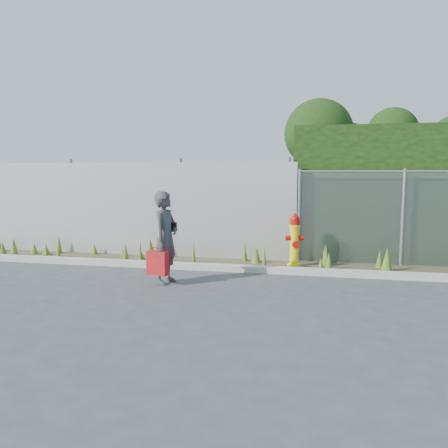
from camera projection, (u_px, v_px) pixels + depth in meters
ground at (225, 296)px, 7.00m from camera, size 80.00×80.00×0.00m
curb at (243, 269)px, 8.74m from camera, size 16.00×0.22×0.12m
weed_strip at (222, 258)px, 9.44m from camera, size 16.00×1.32×0.52m
corrugated_fence at (117, 209)px, 10.44m from camera, size 8.50×0.21×2.30m
fire_hydrant at (294, 241)px, 9.10m from camera, size 0.38×0.34×1.13m
woman at (166, 238)px, 7.76m from camera, size 0.50×0.66×1.65m
red_tote_bag at (157, 263)px, 7.64m from camera, size 0.38×0.14×0.50m
black_shoulder_bag at (170, 227)px, 7.86m from camera, size 0.23×0.10×0.17m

